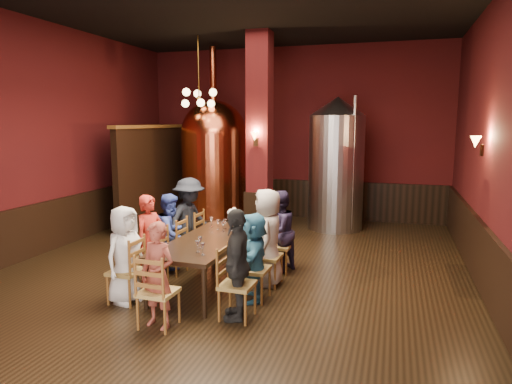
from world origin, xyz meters
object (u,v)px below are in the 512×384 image
(steel_vessel, at_px, (336,164))
(person_0, at_px, (125,255))
(copper_kettle, at_px, (214,160))
(person_2, at_px, (171,234))
(rose_vase, at_px, (234,216))
(dining_table, at_px, (209,243))
(person_1, at_px, (150,241))

(steel_vessel, bearing_deg, person_0, -112.68)
(person_0, relative_size, copper_kettle, 0.32)
(person_2, distance_m, copper_kettle, 4.20)
(rose_vase, bearing_deg, dining_table, -104.59)
(steel_vessel, relative_size, rose_vase, 8.14)
(person_2, relative_size, rose_vase, 3.57)
(person_0, relative_size, rose_vase, 3.64)
(rose_vase, bearing_deg, copper_kettle, 116.40)
(person_1, height_order, steel_vessel, steel_vessel)
(person_0, xyz_separation_m, person_1, (0.02, 0.67, 0.03))
(person_0, distance_m, copper_kettle, 5.48)
(dining_table, relative_size, person_0, 1.74)
(copper_kettle, bearing_deg, person_2, -78.29)
(person_0, distance_m, rose_vase, 1.97)
(person_1, relative_size, copper_kettle, 0.33)
(person_0, relative_size, person_2, 1.02)
(dining_table, bearing_deg, person_1, -158.78)
(steel_vessel, height_order, rose_vase, steel_vessel)
(dining_table, distance_m, person_0, 1.31)
(dining_table, bearing_deg, copper_kettle, 112.69)
(person_0, height_order, steel_vessel, steel_vessel)
(person_2, bearing_deg, person_1, 176.22)
(person_1, bearing_deg, rose_vase, -29.87)
(copper_kettle, distance_m, steel_vessel, 3.07)
(person_0, bearing_deg, dining_table, -30.42)
(dining_table, xyz_separation_m, person_2, (-0.84, 0.36, -0.00))
(person_0, bearing_deg, rose_vase, -21.08)
(person_0, bearing_deg, person_1, 9.94)
(copper_kettle, bearing_deg, dining_table, -69.08)
(dining_table, height_order, person_2, person_2)
(copper_kettle, bearing_deg, person_1, -80.14)
(person_1, bearing_deg, person_0, -164.70)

